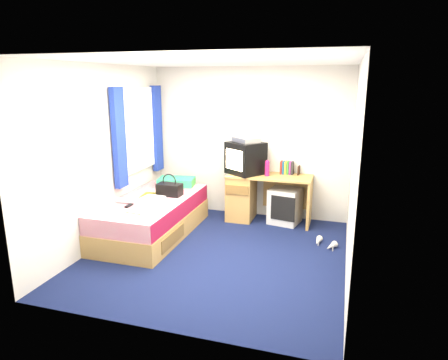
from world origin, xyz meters
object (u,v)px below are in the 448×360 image
(aerosol_can, at_px, (259,170))
(remote_control, at_px, (129,206))
(bed, at_px, (152,217))
(handbag, at_px, (170,189))
(white_heels, at_px, (324,244))
(desk, at_px, (252,195))
(pink_water_bottle, at_px, (267,169))
(vcr, at_px, (246,140))
(towel, at_px, (153,200))
(water_bottle, at_px, (124,201))
(picture_frame, at_px, (299,170))
(pillow, at_px, (176,182))
(colour_swatch_fan, at_px, (134,213))
(storage_cube, at_px, (285,206))
(magazine, at_px, (149,195))
(crt_tv, at_px, (245,158))

(aerosol_can, xyz_separation_m, remote_control, (-1.47, -1.45, -0.28))
(bed, relative_size, handbag, 5.53)
(bed, relative_size, white_heels, 5.54)
(desk, height_order, pink_water_bottle, pink_water_bottle)
(vcr, bearing_deg, handbag, -96.28)
(towel, bearing_deg, vcr, 52.07)
(pink_water_bottle, bearing_deg, desk, 165.77)
(towel, distance_m, water_bottle, 0.40)
(desk, relative_size, white_heels, 3.60)
(white_heels, bearing_deg, remote_control, -165.05)
(picture_frame, bearing_deg, desk, -161.88)
(pillow, xyz_separation_m, colour_swatch_fan, (0.05, -1.43, -0.06))
(picture_frame, xyz_separation_m, colour_swatch_fan, (-1.84, -1.87, -0.27))
(handbag, bearing_deg, aerosol_can, 37.11)
(bed, xyz_separation_m, vcr, (1.11, 1.07, 1.02))
(desk, relative_size, vcr, 3.26)
(storage_cube, relative_size, aerosol_can, 3.37)
(storage_cube, relative_size, remote_control, 3.47)
(towel, bearing_deg, magazine, 123.99)
(picture_frame, xyz_separation_m, magazine, (-2.03, -1.10, -0.27))
(white_heels, bearing_deg, aerosol_can, 144.41)
(handbag, bearing_deg, crt_tv, 43.61)
(desk, relative_size, picture_frame, 9.29)
(remote_control, bearing_deg, colour_swatch_fan, -49.16)
(picture_frame, relative_size, aerosol_can, 0.85)
(handbag, distance_m, colour_swatch_fan, 0.89)
(vcr, height_order, white_heels, vcr)
(vcr, bearing_deg, aerosol_can, 37.80)
(handbag, bearing_deg, pillow, 105.87)
(pink_water_bottle, bearing_deg, storage_cube, 12.65)
(picture_frame, bearing_deg, colour_swatch_fan, -130.12)
(handbag, bearing_deg, water_bottle, -127.37)
(desk, relative_size, colour_swatch_fan, 5.91)
(storage_cube, height_order, magazine, same)
(handbag, distance_m, remote_control, 0.72)
(bed, relative_size, aerosol_can, 12.13)
(bed, bearing_deg, remote_control, -108.36)
(aerosol_can, bearing_deg, remote_control, -135.25)
(handbag, distance_m, towel, 0.44)
(crt_tv, xyz_separation_m, remote_control, (-1.24, -1.47, -0.45))
(bed, distance_m, crt_tv, 1.70)
(pillow, distance_m, aerosol_can, 1.34)
(pink_water_bottle, distance_m, colour_swatch_fan, 2.17)
(pillow, height_order, colour_swatch_fan, pillow)
(pink_water_bottle, bearing_deg, pillow, -171.68)
(desk, height_order, towel, desk)
(desk, xyz_separation_m, aerosol_can, (0.11, -0.01, 0.43))
(magazine, bearing_deg, bed, -52.91)
(storage_cube, distance_m, white_heels, 1.06)
(vcr, bearing_deg, remote_control, -88.00)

